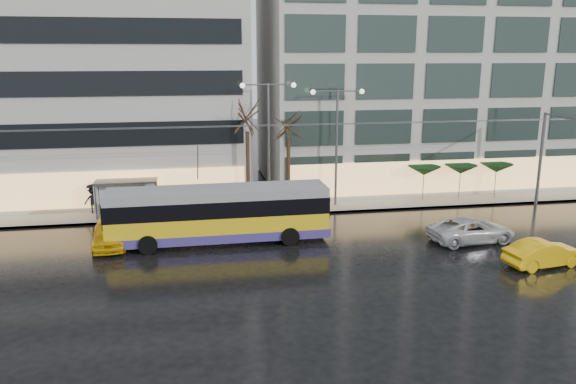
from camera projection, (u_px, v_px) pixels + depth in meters
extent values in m
plane|color=black|center=(261.00, 264.00, 30.57)|extent=(140.00, 140.00, 0.00)
cube|color=gray|center=(264.00, 198.00, 44.27)|extent=(80.00, 10.00, 0.15)
cube|color=slate|center=(273.00, 215.00, 39.54)|extent=(80.00, 0.10, 0.15)
cube|color=#B6B4AE|center=(23.00, 54.00, 43.40)|extent=(34.00, 14.00, 22.00)
cube|color=#B6B4AE|center=(448.00, 36.00, 48.88)|extent=(32.00, 14.00, 25.00)
cube|color=yellow|center=(219.00, 224.00, 33.85)|extent=(13.08, 2.85, 1.63)
cube|color=#403381|center=(219.00, 233.00, 33.98)|extent=(13.13, 2.90, 0.54)
cube|color=black|center=(218.00, 205.00, 33.57)|extent=(13.10, 2.87, 0.98)
cube|color=gray|center=(218.00, 193.00, 33.38)|extent=(13.08, 2.85, 0.54)
cube|color=black|center=(325.00, 202.00, 34.76)|extent=(0.09, 2.50, 1.41)
cube|color=black|center=(104.00, 213.00, 32.45)|extent=(0.09, 2.50, 1.41)
cylinder|color=black|center=(282.00, 223.00, 36.02)|extent=(1.09, 0.39, 1.09)
cylinder|color=black|center=(290.00, 237.00, 33.43)|extent=(1.09, 0.39, 1.09)
cylinder|color=black|center=(150.00, 231.00, 34.56)|extent=(1.09, 0.39, 1.09)
cylinder|color=black|center=(148.00, 245.00, 31.97)|extent=(1.09, 0.39, 1.09)
cylinder|color=#595B60|center=(198.00, 164.00, 33.80)|extent=(0.11, 4.05, 2.86)
cylinder|color=#595B60|center=(198.00, 162.00, 34.32)|extent=(0.11, 4.05, 2.86)
cylinder|color=#595B60|center=(540.00, 160.00, 41.53)|extent=(0.24, 0.24, 7.00)
cube|color=#595B60|center=(568.00, 118.00, 38.32)|extent=(0.10, 5.00, 0.10)
cylinder|color=#595B60|center=(264.00, 126.00, 34.60)|extent=(42.00, 0.04, 0.04)
cylinder|color=#595B60|center=(263.00, 125.00, 35.08)|extent=(42.00, 0.04, 0.04)
cube|color=#595B60|center=(126.00, 181.00, 38.65)|extent=(4.20, 1.60, 0.12)
cube|color=silver|center=(128.00, 196.00, 39.62)|extent=(4.00, 0.05, 2.20)
cube|color=white|center=(97.00, 200.00, 38.61)|extent=(0.10, 1.40, 2.20)
cylinder|color=#595B60|center=(96.00, 202.00, 37.95)|extent=(0.10, 0.10, 2.40)
cylinder|color=#595B60|center=(99.00, 197.00, 39.29)|extent=(0.10, 0.10, 2.40)
cylinder|color=#595B60|center=(156.00, 200.00, 38.62)|extent=(0.10, 0.10, 2.40)
cylinder|color=#595B60|center=(157.00, 195.00, 39.96)|extent=(0.10, 0.10, 2.40)
cylinder|color=#595B60|center=(269.00, 147.00, 40.12)|extent=(0.18, 0.18, 9.00)
cylinder|color=#595B60|center=(255.00, 85.00, 38.91)|extent=(1.80, 0.10, 0.10)
cylinder|color=#595B60|center=(281.00, 84.00, 39.21)|extent=(1.80, 0.10, 0.10)
sphere|color=#FFF2CC|center=(242.00, 86.00, 38.77)|extent=(0.36, 0.36, 0.36)
sphere|color=#FFF2CC|center=(294.00, 85.00, 39.37)|extent=(0.36, 0.36, 0.36)
cylinder|color=#595B60|center=(336.00, 148.00, 41.01)|extent=(0.18, 0.18, 8.50)
cylinder|color=#595B60|center=(325.00, 91.00, 39.87)|extent=(1.80, 0.10, 0.10)
cylinder|color=#595B60|center=(350.00, 91.00, 40.17)|extent=(1.80, 0.10, 0.10)
sphere|color=#FFF2CC|center=(313.00, 92.00, 39.73)|extent=(0.36, 0.36, 0.36)
sphere|color=#FFF2CC|center=(362.00, 91.00, 40.33)|extent=(0.36, 0.36, 0.36)
cylinder|color=black|center=(248.00, 170.00, 40.47)|extent=(0.28, 0.28, 5.60)
cylinder|color=black|center=(288.00, 173.00, 41.24)|extent=(0.28, 0.28, 4.90)
cylinder|color=#595B60|center=(423.00, 186.00, 43.13)|extent=(0.06, 0.06, 2.20)
cone|color=black|center=(424.00, 171.00, 42.84)|extent=(2.50, 2.50, 0.70)
cylinder|color=#595B60|center=(460.00, 184.00, 43.63)|extent=(0.06, 0.06, 2.20)
cone|color=black|center=(461.00, 169.00, 43.34)|extent=(2.50, 2.50, 0.70)
cylinder|color=#595B60|center=(495.00, 183.00, 44.13)|extent=(0.06, 0.06, 2.20)
cone|color=black|center=(496.00, 168.00, 43.84)|extent=(2.50, 2.50, 0.70)
imported|color=#F0B50C|center=(109.00, 233.00, 33.31)|extent=(2.30, 4.86, 1.61)
imported|color=yellow|center=(544.00, 253.00, 30.11)|extent=(4.53, 2.14, 1.44)
imported|color=silver|center=(471.00, 230.00, 34.05)|extent=(5.46, 2.91, 1.46)
imported|color=black|center=(135.00, 207.00, 38.08)|extent=(0.69, 0.51, 1.71)
imported|color=#FF5473|center=(134.00, 194.00, 37.87)|extent=(1.12, 1.13, 0.88)
imported|color=black|center=(173.00, 198.00, 40.57)|extent=(0.96, 0.86, 1.63)
imported|color=black|center=(93.00, 200.00, 39.67)|extent=(1.28, 0.84, 1.86)
imported|color=black|center=(92.00, 189.00, 39.48)|extent=(0.91, 0.91, 0.72)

